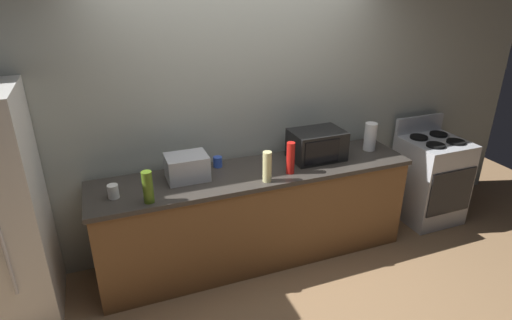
{
  "coord_description": "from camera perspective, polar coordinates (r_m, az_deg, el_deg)",
  "views": [
    {
      "loc": [
        -1.19,
        -2.68,
        2.46
      ],
      "look_at": [
        0.0,
        0.4,
        1.0
      ],
      "focal_mm": 29.43,
      "sensor_mm": 36.0,
      "label": 1
    }
  ],
  "objects": [
    {
      "name": "bottle_olive_oil",
      "position": [
        3.2,
        -14.49,
        -3.59
      ],
      "size": [
        0.08,
        0.08,
        0.25
      ],
      "primitive_type": "cylinder",
      "color": "#4C6B19",
      "rests_on": "counter_run"
    },
    {
      "name": "mug_blue",
      "position": [
        3.73,
        -5.23,
        -0.24
      ],
      "size": [
        0.08,
        0.08,
        0.09
      ],
      "primitive_type": "cylinder",
      "color": "#2D4CB2",
      "rests_on": "counter_run"
    },
    {
      "name": "mug_white",
      "position": [
        3.37,
        -18.85,
        -4.07
      ],
      "size": [
        0.08,
        0.08,
        0.11
      ],
      "primitive_type": "cylinder",
      "color": "white",
      "rests_on": "counter_run"
    },
    {
      "name": "stove_range",
      "position": [
        4.87,
        22.55,
        -2.38
      ],
      "size": [
        0.6,
        0.61,
        1.08
      ],
      "color": "#B7BABF",
      "rests_on": "ground_plane"
    },
    {
      "name": "toaster_oven",
      "position": [
        3.51,
        -9.36,
        -0.96
      ],
      "size": [
        0.34,
        0.26,
        0.21
      ],
      "primitive_type": "cube",
      "color": "#B7BABF",
      "rests_on": "counter_run"
    },
    {
      "name": "bottle_vinegar",
      "position": [
        3.41,
        1.53,
        -0.92
      ],
      "size": [
        0.07,
        0.07,
        0.26
      ],
      "primitive_type": "cylinder",
      "color": "beige",
      "rests_on": "counter_run"
    },
    {
      "name": "counter_run",
      "position": [
        3.87,
        -0.0,
        -7.46
      ],
      "size": [
        2.84,
        0.64,
        0.9
      ],
      "color": "brown",
      "rests_on": "ground_plane"
    },
    {
      "name": "back_wall",
      "position": [
        3.85,
        -2.22,
        7.07
      ],
      "size": [
        6.4,
        0.1,
        2.7
      ],
      "primitive_type": "cube",
      "color": "#9EA399",
      "rests_on": "ground_plane"
    },
    {
      "name": "microwave",
      "position": [
        3.89,
        8.25,
        2.06
      ],
      "size": [
        0.48,
        0.35,
        0.27
      ],
      "color": "black",
      "rests_on": "counter_run"
    },
    {
      "name": "paper_towel_roll",
      "position": [
        4.19,
        15.27,
        3.09
      ],
      "size": [
        0.12,
        0.12,
        0.27
      ],
      "primitive_type": "cylinder",
      "color": "white",
      "rests_on": "counter_run"
    },
    {
      "name": "ground_plane",
      "position": [
        3.83,
        2.25,
        -16.16
      ],
      "size": [
        8.0,
        8.0,
        0.0
      ],
      "primitive_type": "plane",
      "color": "#93704C"
    },
    {
      "name": "bottle_hot_sauce",
      "position": [
        3.56,
        4.72,
        0.28
      ],
      "size": [
        0.07,
        0.07,
        0.28
      ],
      "primitive_type": "cylinder",
      "color": "red",
      "rests_on": "counter_run"
    }
  ]
}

